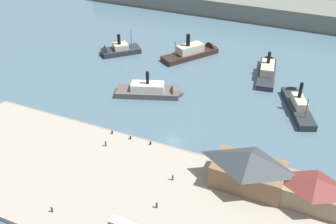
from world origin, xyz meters
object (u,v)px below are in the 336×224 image
at_px(ferry_shed_central_terminal, 249,168).
at_px(pedestrian_standing_center, 173,177).
at_px(ferry_approaching_east, 267,69).
at_px(pedestrian_walking_east, 52,209).
at_px(pedestrian_near_east_shed, 106,143).
at_px(mooring_post_center_west, 112,132).
at_px(ferry_departing_north, 156,91).
at_px(ferry_moored_west, 296,102).
at_px(pedestrian_walking_west, 157,205).
at_px(ferry_shed_customs_shed, 314,191).
at_px(ferry_moored_east, 196,51).
at_px(mooring_post_east, 150,143).
at_px(ferry_outer_harbor, 116,51).
at_px(mooring_post_center_east, 130,138).

relative_size(ferry_shed_central_terminal, pedestrian_standing_center, 9.47).
bearing_deg(ferry_approaching_east, pedestrian_walking_east, -107.62).
height_order(pedestrian_standing_center, pedestrian_near_east_shed, pedestrian_near_east_shed).
height_order(mooring_post_center_west, ferry_approaching_east, ferry_approaching_east).
xyz_separation_m(ferry_shed_central_terminal, mooring_post_center_west, (-38.25, 4.30, -4.19)).
bearing_deg(ferry_departing_north, ferry_moored_west, 14.64).
bearing_deg(pedestrian_walking_west, ferry_moored_west, 69.99).
xyz_separation_m(pedestrian_walking_east, ferry_moored_west, (40.02, 66.08, -0.47)).
bearing_deg(ferry_shed_customs_shed, mooring_post_center_west, 174.86).
height_order(pedestrian_near_east_shed, ferry_moored_east, ferry_moored_east).
relative_size(mooring_post_east, ferry_departing_north, 0.04).
xyz_separation_m(mooring_post_east, ferry_moored_east, (-9.78, 59.47, 0.03)).
distance_m(mooring_post_east, ferry_approaching_east, 59.09).
height_order(pedestrian_near_east_shed, ferry_approaching_east, ferry_approaching_east).
bearing_deg(ferry_outer_harbor, pedestrian_walking_west, -53.55).
xyz_separation_m(mooring_post_center_west, ferry_outer_harbor, (-27.17, 47.98, -0.32)).
xyz_separation_m(pedestrian_walking_east, pedestrian_near_east_shed, (-1.69, 24.09, 0.10)).
bearing_deg(pedestrian_walking_west, mooring_post_east, 119.65).
xyz_separation_m(pedestrian_near_east_shed, mooring_post_center_west, (-1.29, 5.34, -0.36)).
bearing_deg(ferry_approaching_east, mooring_post_east, -108.27).
xyz_separation_m(ferry_moored_west, ferry_departing_north, (-41.98, -10.97, -0.06)).
distance_m(ferry_shed_customs_shed, mooring_post_center_west, 52.70).
distance_m(ferry_shed_customs_shed, ferry_outer_harbor, 95.49).
distance_m(ferry_approaching_east, ferry_departing_north, 42.04).
relative_size(mooring_post_center_east, mooring_post_center_west, 1.00).
relative_size(pedestrian_walking_west, ferry_moored_east, 0.07).
height_order(pedestrian_walking_west, pedestrian_walking_east, pedestrian_walking_west).
height_order(pedestrian_near_east_shed, ferry_outer_harbor, ferry_outer_harbor).
bearing_deg(mooring_post_center_east, mooring_post_east, 0.23).
bearing_deg(ferry_departing_north, pedestrian_near_east_shed, -89.49).
height_order(mooring_post_center_west, ferry_outer_harbor, ferry_outer_harbor).
xyz_separation_m(mooring_post_center_east, ferry_approaching_east, (24.44, 56.13, -0.14)).
bearing_deg(ferry_moored_east, ferry_moored_west, -28.90).
xyz_separation_m(pedestrian_walking_west, pedestrian_near_east_shed, (-21.30, 14.05, 0.01)).
distance_m(pedestrian_near_east_shed, ferry_moored_west, 59.19).
relative_size(ferry_shed_customs_shed, mooring_post_center_west, 16.13).
bearing_deg(pedestrian_walking_east, pedestrian_standing_center, 45.04).
bearing_deg(mooring_post_east, pedestrian_standing_center, -43.19).
relative_size(pedestrian_walking_east, mooring_post_east, 1.73).
relative_size(ferry_moored_west, ferry_departing_north, 1.06).
xyz_separation_m(ferry_shed_central_terminal, ferry_moored_west, (4.74, 40.96, -4.40)).
relative_size(pedestrian_walking_west, ferry_outer_harbor, 0.11).
xyz_separation_m(pedestrian_near_east_shed, mooring_post_center_east, (4.39, 5.23, -0.36)).
height_order(pedestrian_walking_west, mooring_post_center_east, pedestrian_walking_west).
height_order(ferry_moored_east, ferry_outer_harbor, ferry_moored_east).
height_order(mooring_post_center_east, ferry_outer_harbor, ferry_outer_harbor).
xyz_separation_m(ferry_shed_customs_shed, ferry_moored_east, (-50.58, 64.09, -3.11)).
bearing_deg(ferry_shed_central_terminal, pedestrian_standing_center, -160.04).
xyz_separation_m(mooring_post_center_west, ferry_moored_west, (42.99, 36.65, -0.21)).
xyz_separation_m(ferry_moored_east, ferry_outer_harbor, (-28.99, -11.40, -0.35)).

